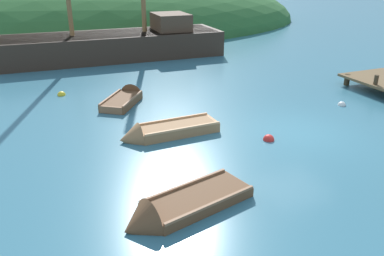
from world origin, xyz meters
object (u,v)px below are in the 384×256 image
Objects in this scene: sailing_ship at (117,49)px; buoy_white at (342,105)px; buoy_yellow at (62,95)px; buoy_red at (269,140)px; rowboat_portside at (163,133)px; rowboat_outer_right at (126,99)px; rowboat_center at (176,211)px.

sailing_ship is 15.07m from buoy_white.
buoy_yellow is at bearing 60.67° from sailing_ship.
buoy_yellow is 0.94× the size of buoy_red.
buoy_white is (8.37, 0.11, -0.12)m from rowboat_portside.
buoy_red is at bearing 99.55° from sailing_ship.
buoy_yellow is 1.09× the size of buoy_white.
sailing_ship is at bearing 97.63° from buoy_red.
rowboat_portside is 9.66× the size of buoy_yellow.
rowboat_outer_right is 7.37× the size of buoy_red.
buoy_white is (9.63, 4.78, -0.08)m from rowboat_center.
rowboat_center is 5.43m from buoy_red.
rowboat_center is 9.01m from rowboat_outer_right.
buoy_red is at bearing -159.27° from buoy_white.
rowboat_portside is (1.26, 4.67, 0.04)m from rowboat_center.
buoy_red reaches higher than buoy_white.
rowboat_portside is at bearing -179.25° from buoy_white.
buoy_red is (4.60, 2.88, -0.08)m from rowboat_center.
buoy_white is at bearing 178.93° from rowboat_portside.
buoy_yellow is (-2.62, 2.10, -0.10)m from rowboat_outer_right.
rowboat_center is 10.75m from buoy_white.
rowboat_center is at bearing -153.58° from buoy_white.
rowboat_portside reaches higher than buoy_white.
buoy_white is at bearing -29.01° from buoy_yellow.
buoy_red reaches higher than buoy_yellow.
buoy_white is (8.70, -4.18, -0.10)m from rowboat_outer_right.
buoy_white is at bearing -79.92° from rowboat_outer_right.
rowboat_portside reaches higher than buoy_yellow.
rowboat_outer_right is (0.93, 8.96, 0.03)m from rowboat_center.
rowboat_portside is at bearing 86.35° from sailing_ship.
buoy_yellow is at bearing 87.08° from rowboat_outer_right.
sailing_ship is 5.63× the size of rowboat_outer_right.
buoy_red is (3.34, -1.79, -0.12)m from rowboat_portside.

